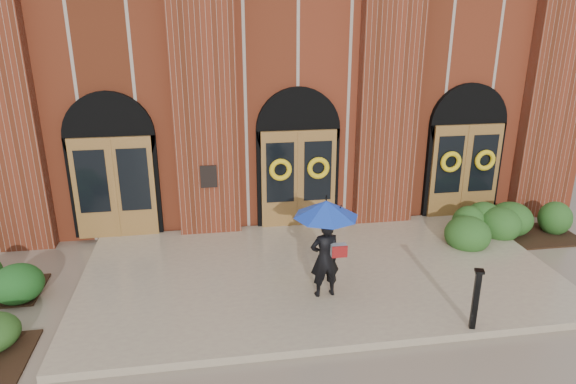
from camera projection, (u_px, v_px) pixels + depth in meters
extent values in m
plane|color=gray|center=(321.00, 280.00, 10.93)|extent=(90.00, 90.00, 0.00)
cube|color=tan|center=(319.00, 273.00, 11.05)|extent=(10.00, 5.30, 0.15)
cube|color=maroon|center=(268.00, 69.00, 18.06)|extent=(16.00, 12.00, 7.00)
cube|color=black|center=(209.00, 177.00, 12.35)|extent=(0.40, 0.05, 0.55)
cube|color=maroon|center=(204.00, 98.00, 11.97)|extent=(1.50, 0.45, 7.00)
cube|color=maroon|center=(389.00, 93.00, 12.65)|extent=(1.50, 0.45, 7.00)
cube|color=maroon|center=(555.00, 89.00, 13.32)|extent=(1.50, 0.45, 7.00)
cube|color=olive|center=(115.00, 188.00, 12.32)|extent=(1.90, 0.10, 2.50)
cylinder|color=black|center=(110.00, 136.00, 12.04)|extent=(2.10, 0.22, 2.10)
cube|color=olive|center=(299.00, 179.00, 12.99)|extent=(1.90, 0.10, 2.50)
cylinder|color=black|center=(298.00, 129.00, 12.71)|extent=(2.10, 0.22, 2.10)
cube|color=olive|center=(465.00, 171.00, 13.66)|extent=(1.90, 0.10, 2.50)
cylinder|color=black|center=(467.00, 123.00, 13.38)|extent=(2.10, 0.22, 2.10)
torus|color=yellow|center=(281.00, 170.00, 12.71)|extent=(0.57, 0.13, 0.57)
torus|color=yellow|center=(318.00, 168.00, 12.85)|extent=(0.57, 0.13, 0.57)
torus|color=yellow|center=(451.00, 162.00, 13.38)|extent=(0.57, 0.13, 0.57)
torus|color=yellow|center=(485.00, 160.00, 13.52)|extent=(0.57, 0.13, 0.57)
imported|color=black|center=(325.00, 258.00, 9.82)|extent=(0.62, 0.44, 1.59)
cone|color=#173BB5|center=(326.00, 209.00, 9.48)|extent=(1.36, 1.36, 0.32)
cylinder|color=black|center=(329.00, 231.00, 9.58)|extent=(0.02, 0.02, 0.54)
cube|color=#B5B8BA|center=(339.00, 250.00, 9.66)|extent=(0.31, 0.18, 0.23)
cube|color=maroon|center=(340.00, 252.00, 9.58)|extent=(0.30, 0.05, 0.23)
cube|color=black|center=(475.00, 301.00, 8.84)|extent=(0.12, 0.12, 1.09)
cube|color=black|center=(480.00, 271.00, 8.65)|extent=(0.19, 0.19, 0.04)
ellipsoid|color=#254F1C|center=(512.00, 223.00, 12.82)|extent=(3.11, 1.24, 0.80)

